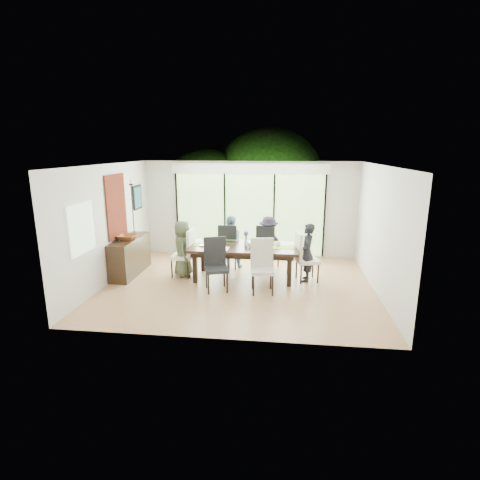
# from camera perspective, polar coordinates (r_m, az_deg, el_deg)

# --- Properties ---
(floor) EXTENTS (6.00, 5.00, 0.01)m
(floor) POSITION_cam_1_polar(r_m,az_deg,el_deg) (8.60, -0.20, -6.91)
(floor) COLOR #97603C
(floor) RESTS_ON ground
(ceiling) EXTENTS (6.00, 5.00, 0.01)m
(ceiling) POSITION_cam_1_polar(r_m,az_deg,el_deg) (8.05, -0.21, 11.44)
(ceiling) COLOR white
(ceiling) RESTS_ON wall_back
(wall_back) EXTENTS (6.00, 0.02, 2.70)m
(wall_back) POSITION_cam_1_polar(r_m,az_deg,el_deg) (10.68, 1.43, 4.70)
(wall_back) COLOR beige
(wall_back) RESTS_ON floor
(wall_front) EXTENTS (6.00, 0.02, 2.70)m
(wall_front) POSITION_cam_1_polar(r_m,az_deg,el_deg) (5.81, -3.21, -3.09)
(wall_front) COLOR silver
(wall_front) RESTS_ON floor
(wall_left) EXTENTS (0.02, 5.00, 2.70)m
(wall_left) POSITION_cam_1_polar(r_m,az_deg,el_deg) (9.08, -19.42, 2.30)
(wall_left) COLOR white
(wall_left) RESTS_ON floor
(wall_right) EXTENTS (0.02, 5.00, 2.70)m
(wall_right) POSITION_cam_1_polar(r_m,az_deg,el_deg) (8.41, 20.60, 1.34)
(wall_right) COLOR white
(wall_right) RESTS_ON floor
(glass_doors) EXTENTS (4.20, 0.02, 2.30)m
(glass_doors) POSITION_cam_1_polar(r_m,az_deg,el_deg) (10.66, 1.41, 3.87)
(glass_doors) COLOR #598C3F
(glass_doors) RESTS_ON wall_back
(blinds_header) EXTENTS (4.40, 0.06, 0.28)m
(blinds_header) POSITION_cam_1_polar(r_m,az_deg,el_deg) (10.51, 1.45, 10.86)
(blinds_header) COLOR white
(blinds_header) RESTS_ON wall_back
(mullion_a) EXTENTS (0.05, 0.04, 2.30)m
(mullion_a) POSITION_cam_1_polar(r_m,az_deg,el_deg) (11.04, -9.54, 4.03)
(mullion_a) COLOR black
(mullion_a) RESTS_ON wall_back
(mullion_b) EXTENTS (0.05, 0.04, 2.30)m
(mullion_b) POSITION_cam_1_polar(r_m,az_deg,el_deg) (10.74, -2.33, 3.93)
(mullion_b) COLOR black
(mullion_b) RESTS_ON wall_back
(mullion_c) EXTENTS (0.05, 0.04, 2.30)m
(mullion_c) POSITION_cam_1_polar(r_m,az_deg,el_deg) (10.61, 5.18, 3.77)
(mullion_c) COLOR black
(mullion_c) RESTS_ON wall_back
(mullion_d) EXTENTS (0.05, 0.04, 2.30)m
(mullion_d) POSITION_cam_1_polar(r_m,az_deg,el_deg) (10.67, 12.73, 3.54)
(mullion_d) COLOR black
(mullion_d) RESTS_ON wall_back
(side_window) EXTENTS (0.02, 0.90, 1.00)m
(side_window) POSITION_cam_1_polar(r_m,az_deg,el_deg) (8.00, -22.96, 1.62)
(side_window) COLOR #8CAD7F
(side_window) RESTS_ON wall_left
(deck) EXTENTS (6.00, 1.80, 0.10)m
(deck) POSITION_cam_1_polar(r_m,az_deg,el_deg) (11.84, 1.80, -1.33)
(deck) COLOR brown
(deck) RESTS_ON ground
(rail_top) EXTENTS (6.00, 0.08, 0.06)m
(rail_top) POSITION_cam_1_polar(r_m,az_deg,el_deg) (12.48, 2.14, 2.28)
(rail_top) COLOR brown
(rail_top) RESTS_ON deck
(foliage_left) EXTENTS (3.20, 3.20, 3.20)m
(foliage_left) POSITION_cam_1_polar(r_m,az_deg,el_deg) (13.57, -5.13, 6.98)
(foliage_left) COLOR #14380F
(foliage_left) RESTS_ON ground
(foliage_mid) EXTENTS (4.00, 4.00, 4.00)m
(foliage_mid) POSITION_cam_1_polar(r_m,az_deg,el_deg) (13.85, 4.40, 8.63)
(foliage_mid) COLOR #14380F
(foliage_mid) RESTS_ON ground
(foliage_right) EXTENTS (2.80, 2.80, 2.80)m
(foliage_right) POSITION_cam_1_polar(r_m,az_deg,el_deg) (13.17, 12.09, 5.73)
(foliage_right) COLOR #14380F
(foliage_right) RESTS_ON ground
(foliage_far) EXTENTS (3.60, 3.60, 3.60)m
(foliage_far) POSITION_cam_1_polar(r_m,az_deg,el_deg) (14.64, 0.55, 8.24)
(foliage_far) COLOR #14380F
(foliage_far) RESTS_ON ground
(table_top) EXTENTS (2.54, 1.17, 0.06)m
(table_top) POSITION_cam_1_polar(r_m,az_deg,el_deg) (8.83, 0.57, -1.13)
(table_top) COLOR black
(table_top) RESTS_ON floor
(table_apron) EXTENTS (2.33, 0.95, 0.11)m
(table_apron) POSITION_cam_1_polar(r_m,az_deg,el_deg) (8.85, 0.56, -1.73)
(table_apron) COLOR black
(table_apron) RESTS_ON floor
(table_leg_fl) EXTENTS (0.10, 0.10, 0.73)m
(table_leg_fl) POSITION_cam_1_polar(r_m,az_deg,el_deg) (8.71, -6.85, -4.16)
(table_leg_fl) COLOR black
(table_leg_fl) RESTS_ON floor
(table_leg_fr) EXTENTS (0.10, 0.10, 0.73)m
(table_leg_fr) POSITION_cam_1_polar(r_m,az_deg,el_deg) (8.48, 7.54, -4.68)
(table_leg_fr) COLOR black
(table_leg_fr) RESTS_ON floor
(table_leg_bl) EXTENTS (0.10, 0.10, 0.73)m
(table_leg_bl) POSITION_cam_1_polar(r_m,az_deg,el_deg) (9.51, -5.64, -2.58)
(table_leg_bl) COLOR black
(table_leg_bl) RESTS_ON floor
(table_leg_br) EXTENTS (0.10, 0.10, 0.73)m
(table_leg_br) POSITION_cam_1_polar(r_m,az_deg,el_deg) (9.30, 7.48, -3.01)
(table_leg_br) COLOR black
(table_leg_br) RESTS_ON floor
(chair_left_end) EXTENTS (0.52, 0.52, 1.17)m
(chair_left_end) POSITION_cam_1_polar(r_m,az_deg,el_deg) (9.15, -8.82, -1.92)
(chair_left_end) COLOR white
(chair_left_end) RESTS_ON floor
(chair_right_end) EXTENTS (0.59, 0.59, 1.17)m
(chair_right_end) POSITION_cam_1_polar(r_m,az_deg,el_deg) (8.85, 10.28, -2.53)
(chair_right_end) COLOR white
(chair_right_end) RESTS_ON floor
(chair_far_left) EXTENTS (0.55, 0.55, 1.17)m
(chair_far_left) POSITION_cam_1_polar(r_m,az_deg,el_deg) (9.74, -1.53, -0.80)
(chair_far_left) COLOR black
(chair_far_left) RESTS_ON floor
(chair_far_right) EXTENTS (0.62, 0.62, 1.17)m
(chair_far_right) POSITION_cam_1_polar(r_m,az_deg,el_deg) (9.65, 4.36, -0.97)
(chair_far_right) COLOR black
(chair_far_right) RESTS_ON floor
(chair_near_left) EXTENTS (0.62, 0.62, 1.17)m
(chair_near_left) POSITION_cam_1_polar(r_m,az_deg,el_deg) (8.12, -3.62, -3.82)
(chair_near_left) COLOR black
(chair_near_left) RESTS_ON floor
(chair_near_right) EXTENTS (0.55, 0.55, 1.17)m
(chair_near_right) POSITION_cam_1_polar(r_m,az_deg,el_deg) (8.01, 3.45, -4.08)
(chair_near_right) COLOR beige
(chair_near_right) RESTS_ON floor
(person_left_end) EXTENTS (0.54, 0.72, 1.37)m
(person_left_end) POSITION_cam_1_polar(r_m,az_deg,el_deg) (9.12, -8.72, -1.32)
(person_left_end) COLOR #465438
(person_left_end) RESTS_ON floor
(person_right_end) EXTENTS (0.44, 0.66, 1.37)m
(person_right_end) POSITION_cam_1_polar(r_m,az_deg,el_deg) (8.82, 10.17, -1.90)
(person_right_end) COLOR black
(person_right_end) RESTS_ON floor
(person_far_left) EXTENTS (0.71, 0.54, 1.37)m
(person_far_left) POSITION_cam_1_polar(r_m,az_deg,el_deg) (9.70, -1.55, -0.25)
(person_far_left) COLOR #7C9CB4
(person_far_left) RESTS_ON floor
(person_far_right) EXTENTS (0.70, 0.50, 1.37)m
(person_far_right) POSITION_cam_1_polar(r_m,az_deg,el_deg) (9.61, 4.36, -0.42)
(person_far_right) COLOR #231C2B
(person_far_right) RESTS_ON floor
(placemat_left) EXTENTS (0.47, 0.34, 0.01)m
(placemat_left) POSITION_cam_1_polar(r_m,az_deg,el_deg) (8.97, -5.48, -0.73)
(placemat_left) COLOR #7DA83C
(placemat_left) RESTS_ON table_top
(placemat_right) EXTENTS (0.47, 0.34, 0.01)m
(placemat_right) POSITION_cam_1_polar(r_m,az_deg,el_deg) (8.77, 6.75, -1.09)
(placemat_right) COLOR #99C546
(placemat_right) RESTS_ON table_top
(placemat_far_l) EXTENTS (0.47, 0.34, 0.01)m
(placemat_far_l) POSITION_cam_1_polar(r_m,az_deg,el_deg) (9.26, -1.94, -0.20)
(placemat_far_l) COLOR #72A73B
(placemat_far_l) RESTS_ON table_top
(placemat_far_r) EXTENTS (0.47, 0.34, 0.01)m
(placemat_far_r) POSITION_cam_1_polar(r_m,az_deg,el_deg) (9.17, 4.26, -0.38)
(placemat_far_r) COLOR #A2B741
(placemat_far_r) RESTS_ON table_top
(placemat_paper) EXTENTS (0.47, 0.34, 0.01)m
(placemat_paper) POSITION_cam_1_polar(r_m,az_deg,el_deg) (8.61, -3.29, -1.30)
(placemat_paper) COLOR white
(placemat_paper) RESTS_ON table_top
(tablet_far_l) EXTENTS (0.28, 0.19, 0.01)m
(tablet_far_l) POSITION_cam_1_polar(r_m,az_deg,el_deg) (9.19, -1.37, -0.24)
(tablet_far_l) COLOR black
(tablet_far_l) RESTS_ON table_top
(tablet_far_r) EXTENTS (0.25, 0.18, 0.01)m
(tablet_far_r) POSITION_cam_1_polar(r_m,az_deg,el_deg) (9.12, 3.93, -0.40)
(tablet_far_r) COLOR black
(tablet_far_r) RESTS_ON table_top
(papers) EXTENTS (0.32, 0.23, 0.00)m
(papers) POSITION_cam_1_polar(r_m,az_deg,el_deg) (8.73, 5.11, -1.13)
(papers) COLOR white
(papers) RESTS_ON table_top
(platter_base) EXTENTS (0.28, 0.28, 0.03)m
(platter_base) POSITION_cam_1_polar(r_m,az_deg,el_deg) (8.60, -3.30, -1.20)
(platter_base) COLOR white
(platter_base) RESTS_ON table_top
(platter_snacks) EXTENTS (0.21, 0.21, 0.01)m
(platter_snacks) POSITION_cam_1_polar(r_m,az_deg,el_deg) (8.60, -3.30, -1.08)
(platter_snacks) COLOR orange
(platter_snacks) RESTS_ON table_top
(vase) EXTENTS (0.08, 0.08, 0.13)m
(vase) POSITION_cam_1_polar(r_m,az_deg,el_deg) (8.85, 0.92, -0.46)
(vase) COLOR silver
(vase) RESTS_ON table_top
(hyacinth_stems) EXTENTS (0.04, 0.04, 0.17)m
(hyacinth_stems) POSITION_cam_1_polar(r_m,az_deg,el_deg) (8.82, 0.93, 0.34)
(hyacinth_stems) COLOR #337226
(hyacinth_stems) RESTS_ON table_top
(hyacinth_blooms) EXTENTS (0.12, 0.12, 0.12)m
(hyacinth_blooms) POSITION_cam_1_polar(r_m,az_deg,el_deg) (8.79, 0.93, 1.01)
(hyacinth_blooms) COLOR #4354A9
(hyacinth_blooms) RESTS_ON table_top
(laptop) EXTENTS (0.42, 0.37, 0.03)m
(laptop) POSITION_cam_1_polar(r_m,az_deg,el_deg) (8.85, -4.98, -0.84)
(laptop) COLOR silver
(laptop) RESTS_ON table_top
(cup_a) EXTENTS (0.17, 0.17, 0.10)m
(cup_a) POSITION_cam_1_polar(r_m,az_deg,el_deg) (9.05, -3.74, -0.25)
(cup_a) COLOR white
(cup_a) RESTS_ON table_top
(cup_b) EXTENTS (0.13, 0.13, 0.10)m
(cup_b) POSITION_cam_1_polar(r_m,az_deg,el_deg) (8.70, 1.48, -0.82)
(cup_b) COLOR white
(cup_b) RESTS_ON table_top
(cup_c) EXTENTS (0.15, 0.15, 0.10)m
(cup_c) POSITION_cam_1_polar(r_m,az_deg,el_deg) (8.86, 5.79, -0.60)
(cup_c) COLOR white
(cup_c) RESTS_ON table_top
(book) EXTENTS (0.28, 0.29, 0.02)m
(book) POSITION_cam_1_polar(r_m,az_deg,el_deg) (8.84, 2.21, -0.84)
(book) COLOR white
(book) RESTS_ON table_top
(sideboard) EXTENTS (0.45, 1.61, 0.90)m
(sideboard) POSITION_cam_1_polar(r_m,az_deg,el_deg) (9.62, -16.40, -2.37)
(sideboard) COLOR black
(sideboard) RESTS_ON floor
(bowl) EXTENTS (0.48, 0.48, 0.12)m
(bowl) POSITION_cam_1_polar(r_m,az_deg,el_deg) (9.40, -16.84, 0.44)
(bowl) COLOR brown
(bowl) RESTS_ON sideboard
(candlestick_base) EXTENTS (0.10, 0.10, 0.04)m
(candlestick_base) POSITION_cam_1_polar(r_m,az_deg,el_deg) (9.82, -15.79, 0.83)
(candlestick_base) COLOR black
(candlestick_base) RESTS_ON sideboard
(candlestick_shaft) EXTENTS (0.02, 0.02, 1.25)m
(candlestick_shaft) POSITION_cam_1_polar(r_m,az_deg,el_deg) (9.70, -16.04, 4.47)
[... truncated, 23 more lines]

